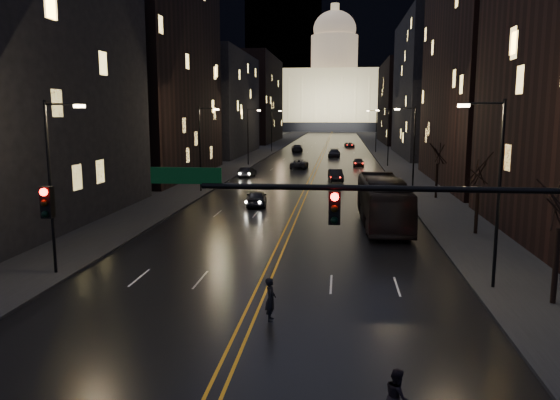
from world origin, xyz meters
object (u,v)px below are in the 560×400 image
(oncoming_car_b, at_px, (247,172))
(oncoming_car_a, at_px, (256,198))
(pedestrian_b, at_px, (397,396))
(traffic_signal, at_px, (417,226))
(receding_car_a, at_px, (336,175))
(bus, at_px, (383,202))
(pedestrian_a, at_px, (271,299))

(oncoming_car_b, bearing_deg, oncoming_car_a, 109.08)
(pedestrian_b, bearing_deg, traffic_signal, -25.27)
(oncoming_car_a, distance_m, oncoming_car_b, 22.34)
(oncoming_car_a, relative_size, receding_car_a, 0.97)
(bus, height_order, receding_car_a, bus)
(traffic_signal, height_order, pedestrian_a, traffic_signal)
(pedestrian_a, bearing_deg, traffic_signal, -136.66)
(pedestrian_b, bearing_deg, receding_car_a, -5.59)
(oncoming_car_b, distance_m, pedestrian_a, 49.93)
(traffic_signal, bearing_deg, oncoming_car_a, 106.85)
(traffic_signal, height_order, oncoming_car_a, traffic_signal)
(oncoming_car_a, distance_m, pedestrian_a, 27.59)
(traffic_signal, relative_size, pedestrian_b, 10.98)
(oncoming_car_a, distance_m, receding_car_a, 20.10)
(traffic_signal, xyz_separation_m, oncoming_car_b, (-14.32, 54.05, -4.43))
(traffic_signal, xyz_separation_m, pedestrian_a, (-4.97, 5.00, -4.20))
(bus, distance_m, oncoming_car_b, 33.04)
(receding_car_a, relative_size, pedestrian_b, 2.86)
(traffic_signal, bearing_deg, pedestrian_a, 134.82)
(oncoming_car_a, height_order, pedestrian_b, pedestrian_b)
(traffic_signal, bearing_deg, bus, 87.75)
(traffic_signal, relative_size, bus, 1.34)
(oncoming_car_a, bearing_deg, receding_car_a, -116.85)
(bus, height_order, oncoming_car_b, bus)
(oncoming_car_b, bearing_deg, pedestrian_b, 111.01)
(traffic_signal, height_order, bus, traffic_signal)
(bus, bearing_deg, oncoming_car_b, 115.93)
(receding_car_a, bearing_deg, oncoming_car_a, -116.93)
(traffic_signal, xyz_separation_m, oncoming_car_a, (-9.75, 32.18, -4.36))
(bus, distance_m, pedestrian_b, 26.85)
(pedestrian_b, bearing_deg, oncoming_car_a, 7.02)
(oncoming_car_b, height_order, receding_car_a, receding_car_a)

